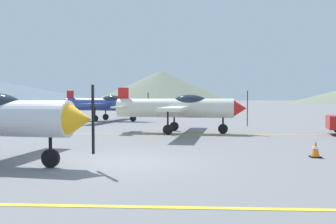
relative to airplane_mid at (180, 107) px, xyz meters
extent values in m
plane|color=slate|center=(-1.62, -9.47, -1.50)|extent=(400.00, 400.00, 0.00)
cube|color=yellow|center=(-1.62, -14.05, -1.49)|extent=(80.00, 0.16, 0.01)
cube|color=yellow|center=(-1.62, -0.84, -1.49)|extent=(80.00, 0.16, 0.01)
cone|color=#F2A519|center=(-2.68, -10.54, -0.04)|extent=(0.82, 1.03, 0.94)
cube|color=black|center=(-2.29, -10.59, -0.04)|extent=(0.06, 0.12, 2.01)
cylinder|color=black|center=(-3.63, -10.41, -0.71)|extent=(0.10, 0.10, 1.01)
cylinder|color=black|center=(-3.63, -10.41, -1.22)|extent=(0.57, 0.20, 0.56)
cylinder|color=silver|center=(-0.29, 0.04, -0.04)|extent=(6.91, 1.95, 1.10)
cone|color=red|center=(3.44, -0.43, -0.04)|extent=(0.81, 1.02, 0.94)
cube|color=black|center=(3.84, -0.48, -0.04)|extent=(0.05, 0.12, 2.01)
ellipsoid|color=#1E2833|center=(0.60, -0.08, 0.29)|extent=(2.11, 1.15, 0.90)
cube|color=silver|center=(0.10, -0.01, 0.01)|extent=(2.20, 8.90, 0.16)
cube|color=silver|center=(-3.38, 0.43, 0.01)|extent=(1.02, 2.68, 0.10)
cube|color=red|center=(-3.38, 0.43, 0.56)|extent=(0.64, 0.20, 1.20)
cylinder|color=black|center=(2.49, -0.32, -0.71)|extent=(0.10, 0.10, 1.01)
cylinder|color=black|center=(2.49, -0.32, -1.22)|extent=(0.57, 0.19, 0.56)
cylinder|color=black|center=(-0.63, -1.03, -0.71)|extent=(0.10, 0.10, 1.01)
cylinder|color=black|center=(-0.63, -1.03, -1.22)|extent=(0.57, 0.19, 0.56)
cylinder|color=black|center=(-0.36, 1.16, -0.71)|extent=(0.10, 0.10, 1.01)
cylinder|color=black|center=(-0.36, 1.16, -1.22)|extent=(0.57, 0.19, 0.56)
cylinder|color=#33478C|center=(-6.94, 9.98, -0.04)|extent=(6.91, 2.35, 1.10)
cone|color=red|center=(-3.24, 9.28, -0.04)|extent=(0.86, 1.05, 0.94)
cube|color=black|center=(-2.85, 9.21, -0.04)|extent=(0.06, 0.13, 2.01)
ellipsoid|color=#1E2833|center=(-6.06, 9.81, 0.29)|extent=(2.14, 1.26, 0.90)
cube|color=#33478C|center=(-6.55, 9.91, 0.01)|extent=(2.73, 8.88, 0.16)
cube|color=#33478C|center=(-10.00, 10.56, 0.01)|extent=(1.18, 2.70, 0.10)
cube|color=red|center=(-10.00, 10.56, 0.56)|extent=(0.64, 0.24, 1.20)
cylinder|color=black|center=(-4.18, 9.46, -0.71)|extent=(0.10, 0.10, 1.01)
cylinder|color=black|center=(-4.18, 9.46, -1.22)|extent=(0.57, 0.22, 0.56)
cylinder|color=black|center=(-7.35, 8.93, -0.71)|extent=(0.10, 0.10, 1.01)
cylinder|color=black|center=(-7.35, 8.93, -1.22)|extent=(0.57, 0.22, 0.56)
cylinder|color=black|center=(-6.94, 11.10, -0.71)|extent=(0.10, 0.10, 1.01)
cylinder|color=black|center=(-6.94, 11.10, -1.22)|extent=(0.57, 0.22, 0.56)
cube|color=black|center=(4.90, -8.17, -1.48)|extent=(0.36, 0.36, 0.04)
cone|color=orange|center=(4.90, -8.17, -1.18)|extent=(0.29, 0.29, 0.55)
cylinder|color=white|center=(4.90, -8.17, -1.16)|extent=(0.20, 0.20, 0.08)
cone|color=slate|center=(-79.17, 131.25, 2.66)|extent=(88.08, 88.08, 8.32)
cone|color=slate|center=(-9.09, 113.53, 4.51)|extent=(53.85, 53.85, 12.01)
camera|label=1|loc=(0.42, -20.71, 0.61)|focal=37.99mm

